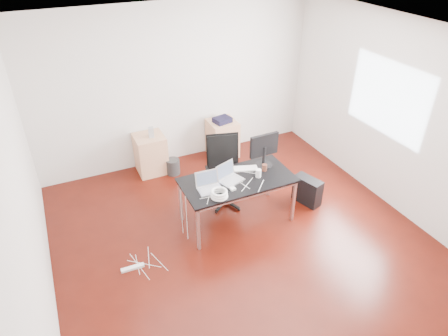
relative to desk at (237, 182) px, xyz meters
name	(u,v)px	position (x,y,z in m)	size (l,w,h in m)	color
room_shell	(245,151)	(-0.09, -0.37, 0.73)	(5.00, 5.00, 5.00)	#370C06
desk	(237,182)	(0.00, 0.00, 0.00)	(1.60, 0.80, 0.73)	black
office_chair	(224,167)	(0.04, 0.54, -0.07)	(0.58, 0.60, 1.08)	black
filing_cabinet_left	(151,154)	(-0.77, 1.86, -0.33)	(0.50, 0.50, 0.70)	tan
filing_cabinet_right	(222,138)	(0.62, 1.86, -0.33)	(0.50, 0.50, 0.70)	tan
pc_tower	(307,191)	(1.20, -0.07, -0.46)	(0.20, 0.45, 0.44)	black
wastebasket	(173,167)	(-0.45, 1.62, -0.54)	(0.24, 0.24, 0.28)	black
power_strip	(133,268)	(-1.67, -0.33, -0.66)	(0.30, 0.06, 0.04)	white
laptop_left	(209,185)	(-0.45, -0.04, 0.11)	(0.34, 0.27, 0.23)	silver
laptop_right	(229,176)	(-0.11, 0.04, 0.11)	(0.40, 0.35, 0.23)	silver
monitor	(264,149)	(0.51, 0.18, 0.34)	(0.45, 0.26, 0.51)	black
keyboard	(242,169)	(0.18, 0.20, 0.06)	(0.44, 0.14, 0.02)	white
cup_white	(258,173)	(0.30, -0.07, 0.11)	(0.08, 0.08, 0.12)	white
cup_brown	(264,168)	(0.46, 0.04, 0.10)	(0.08, 0.08, 0.10)	#50271B
cable_coil	(219,194)	(-0.41, -0.28, 0.11)	(0.24, 0.24, 0.11)	white
power_adapter	(233,189)	(-0.17, -0.20, 0.07)	(0.07, 0.07, 0.03)	white
speaker	(151,132)	(-0.73, 1.81, 0.11)	(0.09, 0.08, 0.18)	#9E9E9E
navy_garment	(222,120)	(0.60, 1.83, 0.07)	(0.30, 0.24, 0.09)	black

